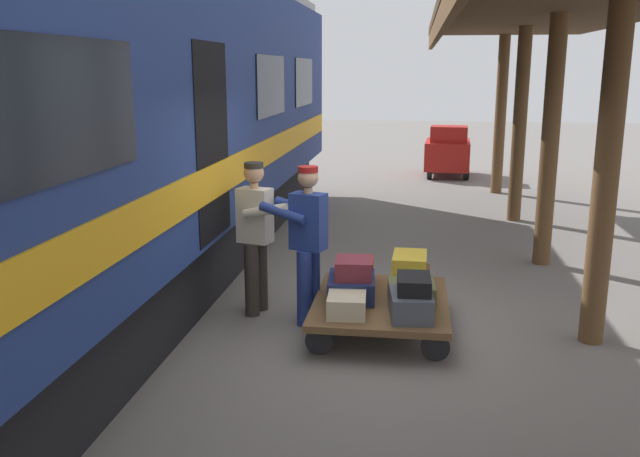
# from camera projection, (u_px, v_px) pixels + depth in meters

# --- Properties ---
(ground_plane) EXTENTS (60.00, 60.00, 0.00)m
(ground_plane) POSITION_uv_depth(u_px,v_px,m) (383.00, 330.00, 7.17)
(ground_plane) COLOR slate
(platform_canopy) EXTENTS (3.20, 17.95, 3.56)m
(platform_canopy) POSITION_uv_depth(u_px,v_px,m) (616.00, 5.00, 6.15)
(platform_canopy) COLOR brown
(platform_canopy) RESTS_ON ground_plane
(train_car) EXTENTS (3.02, 16.56, 4.00)m
(train_car) POSITION_uv_depth(u_px,v_px,m) (74.00, 130.00, 7.13)
(train_car) COLOR navy
(train_car) RESTS_ON ground_plane
(luggage_cart) EXTENTS (1.38, 1.75, 0.34)m
(luggage_cart) POSITION_uv_depth(u_px,v_px,m) (381.00, 304.00, 7.10)
(luggage_cart) COLOR brown
(luggage_cart) RESTS_ON ground_plane
(suitcase_brown_leather) EXTENTS (0.40, 0.51, 0.20)m
(suitcase_brown_leather) POSITION_uv_depth(u_px,v_px,m) (412.00, 278.00, 7.49)
(suitcase_brown_leather) COLOR brown
(suitcase_brown_leather) RESTS_ON luggage_cart
(suitcase_navy_fabric) EXTENTS (0.52, 0.66, 0.24)m
(suitcase_navy_fabric) POSITION_uv_depth(u_px,v_px,m) (351.00, 287.00, 7.11)
(suitcase_navy_fabric) COLOR navy
(suitcase_navy_fabric) RESTS_ON luggage_cart
(suitcase_cream_canvas) EXTENTS (0.40, 0.51, 0.20)m
(suitcase_cream_canvas) POSITION_uv_depth(u_px,v_px,m) (347.00, 304.00, 6.65)
(suitcase_cream_canvas) COLOR beige
(suitcase_cream_canvas) RESTS_ON luggage_cart
(suitcase_olive_duffel) EXTENTS (0.51, 0.56, 0.20)m
(suitcase_olive_duffel) POSITION_uv_depth(u_px,v_px,m) (411.00, 291.00, 7.03)
(suitcase_olive_duffel) COLOR brown
(suitcase_olive_duffel) RESTS_ON luggage_cart
(suitcase_slate_roller) EXTENTS (0.45, 0.60, 0.24)m
(suitcase_slate_roller) POSITION_uv_depth(u_px,v_px,m) (411.00, 305.00, 6.56)
(suitcase_slate_roller) COLOR #4C515B
(suitcase_slate_roller) RESTS_ON luggage_cart
(suitcase_red_plastic) EXTENTS (0.41, 0.46, 0.28)m
(suitcase_red_plastic) POSITION_uv_depth(u_px,v_px,m) (355.00, 272.00, 7.56)
(suitcase_red_plastic) COLOR #AD231E
(suitcase_red_plastic) RESTS_ON luggage_cart
(suitcase_black_hardshell) EXTENTS (0.33, 0.46, 0.16)m
(suitcase_black_hardshell) POSITION_uv_depth(u_px,v_px,m) (414.00, 284.00, 6.55)
(suitcase_black_hardshell) COLOR black
(suitcase_black_hardshell) RESTS_ON suitcase_slate_roller
(suitcase_burgundy_valise) EXTENTS (0.41, 0.45, 0.20)m
(suitcase_burgundy_valise) POSITION_uv_depth(u_px,v_px,m) (353.00, 268.00, 7.01)
(suitcase_burgundy_valise) COLOR maroon
(suitcase_burgundy_valise) RESTS_ON suitcase_navy_fabric
(suitcase_yellow_case) EXTENTS (0.38, 0.56, 0.16)m
(suitcase_yellow_case) POSITION_uv_depth(u_px,v_px,m) (410.00, 262.00, 7.46)
(suitcase_yellow_case) COLOR gold
(suitcase_yellow_case) RESTS_ON suitcase_brown_leather
(porter_in_overalls) EXTENTS (0.73, 0.56, 1.70)m
(porter_in_overalls) POSITION_uv_depth(u_px,v_px,m) (307.00, 239.00, 7.20)
(porter_in_overalls) COLOR navy
(porter_in_overalls) RESTS_ON ground_plane
(porter_by_door) EXTENTS (0.73, 0.55, 1.70)m
(porter_by_door) POSITION_uv_depth(u_px,v_px,m) (257.00, 233.00, 7.48)
(porter_by_door) COLOR #332D28
(porter_by_door) RESTS_ON ground_plane
(baggage_tug) EXTENTS (1.20, 1.76, 1.30)m
(baggage_tug) POSITION_uv_depth(u_px,v_px,m) (448.00, 152.00, 17.31)
(baggage_tug) COLOR #B21E19
(baggage_tug) RESTS_ON ground_plane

